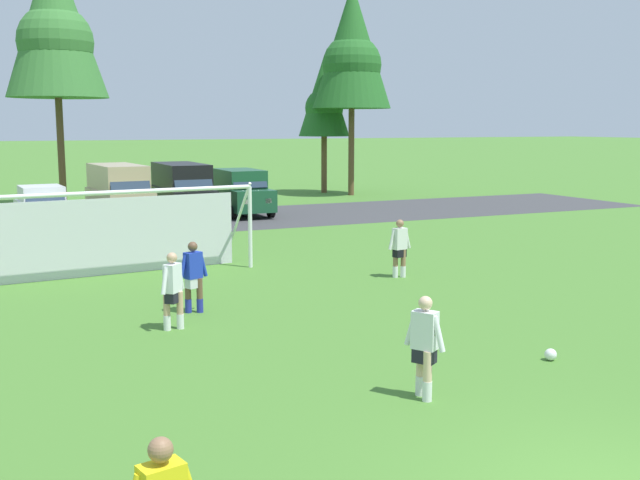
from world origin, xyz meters
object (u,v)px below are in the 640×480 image
soccer_ball (551,354)px  player_defender_far (193,277)px  parked_car_slot_center_left (182,189)px  parked_car_slot_center (241,192)px  player_midfield_center (173,291)px  parked_car_slot_far_left (42,206)px  soccer_goal (121,230)px  parked_car_slot_left (119,191)px  player_striker_near (424,347)px  player_winger_left (400,248)px

soccer_ball → player_defender_far: player_defender_far is taller
parked_car_slot_center_left → parked_car_slot_center: 2.92m
player_midfield_center → parked_car_slot_far_left: parked_car_slot_far_left is taller
soccer_goal → player_defender_far: size_ratio=4.61×
soccer_ball → soccer_goal: (-5.60, 11.38, 1.18)m
player_defender_far → parked_car_slot_left: (1.47, 17.49, 0.52)m
player_striker_near → player_defender_far: (-1.78, 6.87, 0.00)m
soccer_ball → parked_car_slot_center_left: (-0.66, 23.53, 1.23)m
parked_car_slot_center_left → soccer_ball: bearing=-88.4°
parked_car_slot_center → soccer_ball: bearing=-95.4°
player_midfield_center → parked_car_slot_center_left: size_ratio=0.34×
player_defender_far → parked_car_slot_left: bearing=85.2°
player_midfield_center → parked_car_slot_left: bearing=83.1°
player_striker_near → player_winger_left: size_ratio=1.00×
soccer_ball → player_defender_far: (-4.93, 6.21, 0.71)m
player_winger_left → parked_car_slot_far_left: bearing=117.6°
player_winger_left → player_striker_near: bearing=-118.5°
player_striker_near → player_winger_left: same height
parked_car_slot_far_left → parked_car_slot_center: (8.95, 0.53, 0.24)m
player_midfield_center → parked_car_slot_center: size_ratio=0.35×
parked_car_slot_center → parked_car_slot_left: bearing=-179.4°
soccer_goal → player_midfield_center: (-0.12, -6.41, -0.47)m
parked_car_slot_far_left → soccer_goal: bearing=-84.6°
player_striker_near → parked_car_slot_center: bearing=77.6°
player_striker_near → parked_car_slot_far_left: parked_car_slot_far_left is taller
player_midfield_center → parked_car_slot_far_left: size_ratio=0.38×
parked_car_slot_far_left → parked_car_slot_left: 3.32m
player_striker_near → player_defender_far: bearing=104.5°
soccer_ball → parked_car_slot_center_left: 23.57m
soccer_goal → parked_car_slot_center_left: size_ratio=1.57×
parked_car_slot_far_left → parked_car_slot_left: parked_car_slot_left is taller
soccer_goal → player_winger_left: (7.00, -3.64, -0.47)m
player_defender_far → soccer_ball: bearing=-51.6°
soccer_goal → player_winger_left: soccer_goal is taller
player_striker_near → player_defender_far: 7.10m
player_winger_left → soccer_ball: bearing=-100.3°
soccer_ball → soccer_goal: soccer_goal is taller
player_winger_left → parked_car_slot_far_left: parked_car_slot_far_left is taller
player_striker_near → parked_car_slot_far_left: 24.16m
soccer_ball → player_striker_near: bearing=-168.1°
parked_car_slot_center_left → player_winger_left: bearing=-82.5°
parked_car_slot_far_left → parked_car_slot_center_left: (6.05, 0.29, 0.47)m
soccer_ball → parked_car_slot_left: (-3.46, 23.70, 1.23)m
player_striker_near → parked_car_slot_center_left: 24.32m
parked_car_slot_far_left → parked_car_slot_center: size_ratio=0.93×
soccer_ball → parked_car_slot_left: size_ratio=0.04×
player_midfield_center → parked_car_slot_far_left: bearing=93.1°
soccer_goal → parked_car_slot_left: size_ratio=1.53×
soccer_ball → parked_car_slot_center_left: size_ratio=0.05×
parked_car_slot_center → soccer_goal: bearing=-122.3°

